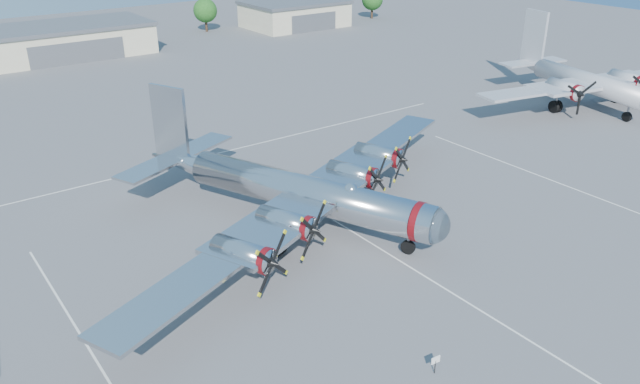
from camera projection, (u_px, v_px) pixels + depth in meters
ground at (376, 246)px, 48.57m from camera, size 260.00×260.00×0.00m
parking_lines at (391, 255)px, 47.29m from camera, size 60.00×50.08×0.01m
hangar_center at (64, 40)px, 107.34m from camera, size 28.60×14.60×5.40m
hangar_east at (295, 14)px, 133.06m from camera, size 20.60×14.60×5.40m
tree_east at (205, 11)px, 127.19m from camera, size 4.80×4.80×6.64m
main_bomber_b29 at (293, 221)px, 52.38m from camera, size 52.77×45.40×9.82m
twin_engine_east at (578, 104)px, 82.61m from camera, size 38.27×30.90×10.77m
info_placard at (436, 362)px, 35.15m from camera, size 0.61×0.10×1.17m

